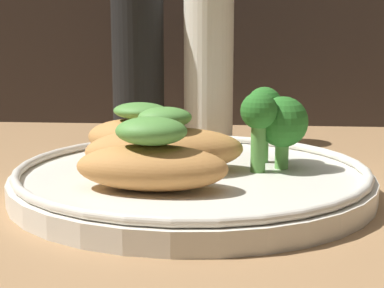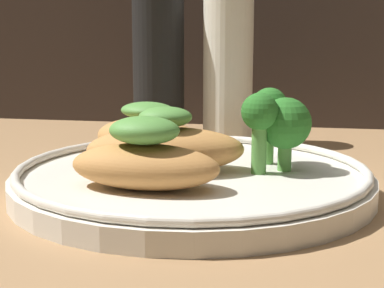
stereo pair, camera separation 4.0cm
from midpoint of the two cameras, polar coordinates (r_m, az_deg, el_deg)
name	(u,v)px [view 1 (the left image)]	position (r cm, az deg, el deg)	size (l,w,h in cm)	color
ground_plane	(192,199)	(40.90, -2.81, -5.40)	(180.00, 180.00, 1.00)	#936D47
plate	(192,178)	(40.51, -2.83, -3.38)	(24.67, 24.67, 2.00)	silver
grilled_meat_front	(152,161)	(35.89, -7.13, -1.68)	(9.63, 5.14, 4.50)	#BC7F42
grilled_meat_middle	(165,148)	(40.15, -5.52, -0.41)	(11.73, 7.32, 4.52)	#BC7F42
grilled_meat_back	(141,136)	(44.91, -7.53, 0.79)	(10.15, 7.82, 4.30)	#BC7F42
broccoli_bunch	(273,118)	(41.33, 5.14, 2.47)	(4.76, 5.71, 5.60)	#569942
sauce_bottle	(204,59)	(58.23, -0.80, 8.24)	(4.88, 4.88, 17.41)	silver
pepper_grinder	(138,58)	(59.24, -7.22, 8.23)	(5.15, 5.15, 18.48)	black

